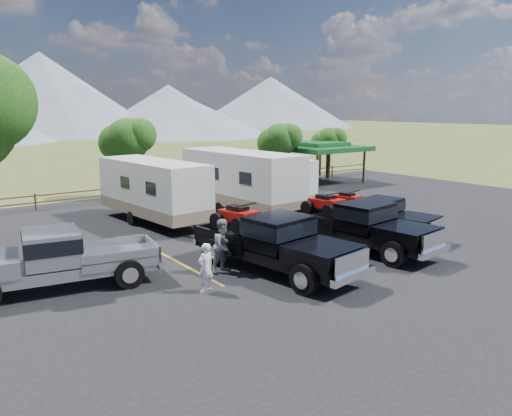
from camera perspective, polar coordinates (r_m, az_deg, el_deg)
ground at (r=19.69m, az=13.33°, el=-6.27°), size 320.00×320.00×0.00m
asphalt_lot at (r=21.66m, az=7.31°, el=-4.38°), size 44.00×34.00×0.04m
stall_lines at (r=22.36m, az=5.55°, el=-3.77°), size 12.12×5.50×0.01m
tree_ne_a at (r=37.40m, az=2.71°, el=7.72°), size 3.11×2.92×4.76m
tree_ne_b at (r=42.15m, az=8.28°, el=7.54°), size 2.77×2.59×4.27m
tree_north at (r=33.54m, az=-14.49°, el=7.55°), size 3.46×3.24×5.25m
rail_fence at (r=35.11m, az=-7.80°, el=2.66°), size 36.12×0.12×1.00m
pavilion at (r=40.08m, az=7.24°, el=6.89°), size 6.20×6.20×3.22m
rig_left at (r=18.05m, az=1.94°, el=-3.80°), size 3.23×7.13×2.29m
rig_center at (r=21.17m, az=11.71°, el=-1.83°), size 3.01×6.91×2.23m
rig_right at (r=23.73m, az=13.52°, el=-0.81°), size 3.00×6.13×1.96m
trailer_left at (r=26.03m, az=-11.66°, el=1.97°), size 3.07×9.26×3.20m
trailer_center at (r=27.65m, az=-1.74°, el=3.04°), size 3.11×10.04×3.48m
trailer_right at (r=29.75m, az=0.60°, el=3.09°), size 3.44×8.48×2.93m
pickup_silver at (r=17.52m, az=-21.70°, el=-5.37°), size 6.80×3.13×1.96m
person_a at (r=16.14m, az=-5.79°, el=-6.80°), size 0.64×0.47×1.62m
person_b at (r=17.96m, az=-3.72°, el=-4.31°), size 1.06×0.89×1.96m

